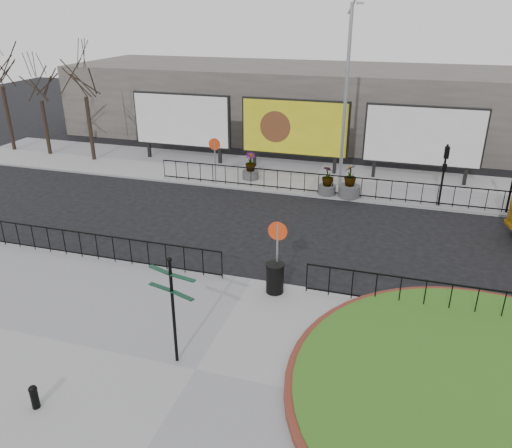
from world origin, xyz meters
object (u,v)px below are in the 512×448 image
at_px(fingerpost_sign, 173,300).
at_px(planter_c, 350,185).
at_px(billboard_mid, 295,128).
at_px(lamp_post, 346,96).
at_px(planter_a, 250,169).
at_px(planter_b, 327,183).
at_px(litter_bin, 275,278).
at_px(bollard, 34,396).

xyz_separation_m(fingerpost_sign, planter_c, (2.83, 14.20, -1.30)).
height_order(billboard_mid, planter_c, billboard_mid).
relative_size(lamp_post, fingerpost_sign, 2.94).
xyz_separation_m(planter_a, planter_b, (4.48, -1.23, 0.01)).
distance_m(litter_bin, planter_c, 10.07).
relative_size(planter_a, planter_c, 0.90).
height_order(planter_b, planter_c, planter_c).
bearing_deg(planter_a, litter_bin, -68.64).
relative_size(fingerpost_sign, planter_c, 1.89).
height_order(litter_bin, planter_b, planter_b).
bearing_deg(billboard_mid, bollard, -94.51).
bearing_deg(planter_b, fingerpost_sign, -96.83).
relative_size(bollard, litter_bin, 0.62).
xyz_separation_m(bollard, litter_bin, (4.09, 6.76, 0.18)).
xyz_separation_m(lamp_post, bollard, (-4.61, -18.36, -4.35)).
height_order(fingerpost_sign, planter_b, fingerpost_sign).
xyz_separation_m(billboard_mid, litter_bin, (2.49, -13.57, -1.95)).
bearing_deg(planter_c, billboard_mid, 136.01).
bearing_deg(planter_b, litter_bin, -90.49).
relative_size(billboard_mid, planter_c, 3.74).
bearing_deg(billboard_mid, litter_bin, -79.61).
height_order(billboard_mid, planter_b, billboard_mid).
distance_m(planter_a, planter_b, 4.65).
bearing_deg(lamp_post, billboard_mid, 146.75).
distance_m(billboard_mid, litter_bin, 13.94).
xyz_separation_m(bollard, planter_c, (5.30, 16.76, 0.24)).
relative_size(billboard_mid, litter_bin, 5.93).
bearing_deg(lamp_post, planter_b, -105.15).
height_order(bollard, planter_b, planter_b).
height_order(fingerpost_sign, litter_bin, fingerpost_sign).
height_order(billboard_mid, bollard, billboard_mid).
bearing_deg(lamp_post, litter_bin, -92.56).
xyz_separation_m(fingerpost_sign, litter_bin, (1.62, 4.20, -1.36)).
height_order(planter_a, planter_b, planter_b).
relative_size(litter_bin, planter_b, 0.70).
bearing_deg(litter_bin, planter_a, 111.36).
distance_m(planter_b, planter_c, 1.13).
bearing_deg(planter_c, planter_b, -180.00).
relative_size(fingerpost_sign, bollard, 4.87).
bearing_deg(planter_c, litter_bin, -96.91).
height_order(planter_a, planter_c, planter_c).
xyz_separation_m(bollard, planter_b, (4.18, 16.76, 0.24)).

